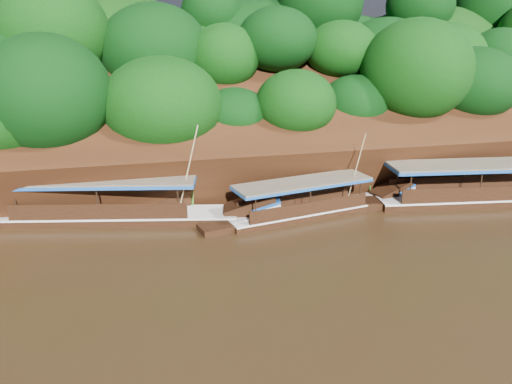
# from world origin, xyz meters

# --- Properties ---
(ground) EXTENTS (160.00, 160.00, 0.00)m
(ground) POSITION_xyz_m (0.00, 0.00, 0.00)
(ground) COLOR black
(ground) RESTS_ON ground
(riverbank) EXTENTS (120.00, 30.06, 19.40)m
(riverbank) POSITION_xyz_m (-0.01, 22.73, 1.89)
(riverbank) COLOR black
(riverbank) RESTS_ON ground
(boat_0) EXTENTS (17.11, 4.90, 6.82)m
(boat_0) POSITION_xyz_m (13.50, 6.31, 0.62)
(boat_0) COLOR black
(boat_0) RESTS_ON ground
(boat_1) EXTENTS (13.29, 4.41, 5.52)m
(boat_1) POSITION_xyz_m (1.44, 7.16, 0.52)
(boat_1) COLOR black
(boat_1) RESTS_ON ground
(boat_2) EXTENTS (17.06, 5.62, 6.36)m
(boat_2) POSITION_xyz_m (-10.13, 8.72, 0.60)
(boat_2) COLOR black
(boat_2) RESTS_ON ground
(reeds) EXTENTS (49.59, 2.51, 2.14)m
(reeds) POSITION_xyz_m (-3.19, 9.46, 0.85)
(reeds) COLOR #34711C
(reeds) RESTS_ON ground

